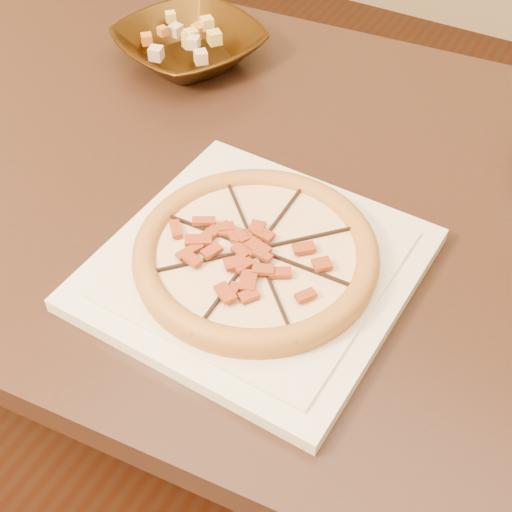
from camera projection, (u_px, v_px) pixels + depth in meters
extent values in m
cube|color=black|center=(244.00, 182.00, 0.95)|extent=(1.33, 0.92, 0.04)
cylinder|color=black|center=(107.00, 148.00, 1.61)|extent=(0.07, 0.07, 0.71)
cube|color=silver|center=(256.00, 269.00, 0.80)|extent=(0.34, 0.34, 0.02)
cube|color=silver|center=(256.00, 262.00, 0.80)|extent=(0.29, 0.29, 0.00)
cylinder|color=#B5742C|center=(256.00, 257.00, 0.79)|extent=(0.27, 0.27, 0.01)
torus|color=#B5742C|center=(256.00, 252.00, 0.79)|extent=(0.27, 0.27, 0.03)
cylinder|color=#FFEDB8|center=(256.00, 253.00, 0.79)|extent=(0.22, 0.22, 0.01)
cube|color=black|center=(256.00, 250.00, 0.78)|extent=(0.01, 0.27, 0.01)
cube|color=black|center=(256.00, 250.00, 0.78)|extent=(0.20, 0.19, 0.01)
cube|color=black|center=(256.00, 250.00, 0.78)|extent=(0.27, 0.01, 0.01)
cube|color=black|center=(256.00, 250.00, 0.78)|extent=(0.19, 0.20, 0.01)
cube|color=#9C4321|center=(272.00, 254.00, 0.77)|extent=(0.02, 0.01, 0.00)
cube|color=#9C4321|center=(296.00, 256.00, 0.77)|extent=(0.03, 0.02, 0.00)
cube|color=#9C4321|center=(320.00, 251.00, 0.78)|extent=(0.03, 0.02, 0.00)
cube|color=#9C4321|center=(280.00, 245.00, 0.78)|extent=(0.03, 0.03, 0.00)
cube|color=#9C4321|center=(300.00, 236.00, 0.79)|extent=(0.03, 0.03, 0.00)
cube|color=#9C4321|center=(314.00, 222.00, 0.81)|extent=(0.02, 0.03, 0.00)
cube|color=#9C4321|center=(278.00, 233.00, 0.80)|extent=(0.02, 0.03, 0.00)
cube|color=#9C4321|center=(285.00, 217.00, 0.81)|extent=(0.02, 0.03, 0.00)
cube|color=#9C4321|center=(283.00, 200.00, 0.83)|extent=(0.02, 0.03, 0.00)
cube|color=#9C4321|center=(262.00, 222.00, 0.81)|extent=(0.02, 0.03, 0.00)
cube|color=#9C4321|center=(254.00, 206.00, 0.83)|extent=(0.02, 0.03, 0.00)
cube|color=#9C4321|center=(251.00, 233.00, 0.80)|extent=(0.03, 0.03, 0.00)
cube|color=#9C4321|center=(237.00, 220.00, 0.81)|extent=(0.03, 0.03, 0.00)
cube|color=#9C4321|center=(216.00, 211.00, 0.82)|extent=(0.03, 0.02, 0.00)
cube|color=#9C4321|center=(234.00, 235.00, 0.79)|extent=(0.03, 0.02, 0.00)
cube|color=#9C4321|center=(211.00, 231.00, 0.80)|extent=(0.02, 0.01, 0.00)
cube|color=#9C4321|center=(185.00, 233.00, 0.80)|extent=(0.03, 0.02, 0.00)
cube|color=#9C4321|center=(220.00, 246.00, 0.78)|extent=(0.03, 0.02, 0.00)
cube|color=#9C4321|center=(197.00, 254.00, 0.77)|extent=(0.03, 0.03, 0.00)
cube|color=#9C4321|center=(237.00, 253.00, 0.78)|extent=(0.03, 0.03, 0.00)
cube|color=#9C4321|center=(219.00, 264.00, 0.76)|extent=(0.02, 0.03, 0.00)
cube|color=#9C4321|center=(206.00, 282.00, 0.75)|extent=(0.02, 0.03, 0.00)
cube|color=#9C4321|center=(241.00, 264.00, 0.76)|extent=(0.02, 0.03, 0.00)
cube|color=#9C4321|center=(236.00, 282.00, 0.75)|extent=(0.02, 0.03, 0.00)
cube|color=#9C4321|center=(242.00, 303.00, 0.73)|extent=(0.02, 0.03, 0.00)
cube|color=#9C4321|center=(257.00, 272.00, 0.76)|extent=(0.02, 0.03, 0.00)
cube|color=#9C4321|center=(270.00, 289.00, 0.74)|extent=(0.03, 0.03, 0.00)
cube|color=#9C4321|center=(293.00, 303.00, 0.73)|extent=(0.03, 0.03, 0.00)
cube|color=#9C4321|center=(281.00, 271.00, 0.76)|extent=(0.03, 0.02, 0.00)
cube|color=#9C4321|center=(306.00, 278.00, 0.75)|extent=(0.03, 0.02, 0.00)
imported|color=#41280C|center=(190.00, 46.00, 1.11)|extent=(0.28, 0.28, 0.05)
cube|color=#D1AC93|center=(188.00, 22.00, 1.08)|extent=(0.03, 0.03, 0.03)
cube|color=#C46823|center=(197.00, 23.00, 1.08)|extent=(0.03, 0.03, 0.03)
cube|color=#DCC050|center=(206.00, 19.00, 1.08)|extent=(0.03, 0.03, 0.03)
cube|color=#D1AC93|center=(210.00, 13.00, 1.10)|extent=(0.03, 0.03, 0.03)
cube|color=#C46823|center=(190.00, 20.00, 1.08)|extent=(0.03, 0.03, 0.03)
cube|color=#DCC050|center=(189.00, 15.00, 1.09)|extent=(0.03, 0.03, 0.03)
cube|color=#D1AC93|center=(180.00, 11.00, 1.10)|extent=(0.03, 0.03, 0.03)
cube|color=#C46823|center=(187.00, 22.00, 1.08)|extent=(0.03, 0.03, 0.03)
cube|color=#DCC050|center=(178.00, 21.00, 1.08)|extent=(0.03, 0.03, 0.03)
cube|color=#D1AC93|center=(168.00, 23.00, 1.08)|extent=(0.03, 0.03, 0.03)
cube|color=#C46823|center=(161.00, 30.00, 1.06)|extent=(0.03, 0.03, 0.03)
cube|color=#DCC050|center=(184.00, 25.00, 1.07)|extent=(0.03, 0.03, 0.03)
cube|color=#D1AC93|center=(184.00, 30.00, 1.06)|extent=(0.03, 0.03, 0.03)
cube|color=#C46823|center=(192.00, 35.00, 1.05)|extent=(0.03, 0.03, 0.03)
cube|color=#DCC050|center=(189.00, 23.00, 1.08)|extent=(0.03, 0.03, 0.03)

